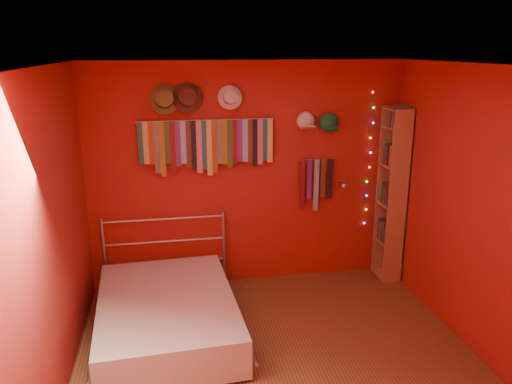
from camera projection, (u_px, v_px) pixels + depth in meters
ground at (282, 369)px, 4.23m from camera, size 3.50×3.50×0.00m
back_wall at (248, 176)px, 5.53m from camera, size 3.50×0.02×2.50m
right_wall at (488, 218)px, 4.18m from camera, size 0.02×3.50×2.50m
left_wall at (48, 247)px, 3.58m from camera, size 0.02×3.50×2.50m
ceiling at (288, 66)px, 3.53m from camera, size 3.50×3.50×0.02m
tie_rack at (207, 143)px, 5.28m from camera, size 1.45×0.03×0.60m
small_tie_rack at (316, 180)px, 5.62m from camera, size 0.40×0.03×0.60m
fedora_olive at (165, 99)px, 5.05m from camera, size 0.31×0.17×0.30m
fedora_brown at (187, 97)px, 5.08m from camera, size 0.32×0.17×0.31m
fedora_white at (230, 97)px, 5.17m from camera, size 0.25×0.14×0.25m
cap_white at (306, 121)px, 5.42m from camera, size 0.19×0.24×0.19m
cap_green at (329, 123)px, 5.47m from camera, size 0.20×0.25×0.20m
fairy_lights at (369, 160)px, 5.70m from camera, size 0.06×0.02×1.55m
reading_lamp at (343, 185)px, 5.52m from camera, size 0.07×0.29×0.09m
bookshelf at (395, 194)px, 5.67m from camera, size 0.25×0.34×2.00m
bed at (167, 314)px, 4.69m from camera, size 1.43×1.87×0.88m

